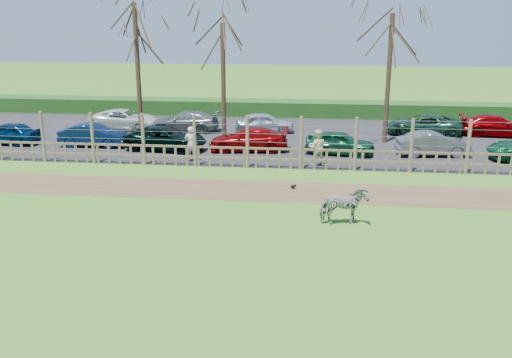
# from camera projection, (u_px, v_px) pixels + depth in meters

# --- Properties ---
(ground) EXTENTS (120.00, 120.00, 0.00)m
(ground) POSITION_uv_depth(u_px,v_px,m) (219.00, 230.00, 19.33)
(ground) COLOR #6AA63F
(ground) RESTS_ON ground
(dirt_strip) EXTENTS (34.00, 2.80, 0.01)m
(dirt_strip) POSITION_uv_depth(u_px,v_px,m) (237.00, 190.00, 23.62)
(dirt_strip) COLOR brown
(dirt_strip) RESTS_ON ground
(asphalt) EXTENTS (44.00, 13.00, 0.04)m
(asphalt) POSITION_uv_depth(u_px,v_px,m) (261.00, 138.00, 33.14)
(asphalt) COLOR #232326
(asphalt) RESTS_ON ground
(hedge) EXTENTS (46.00, 2.00, 1.10)m
(hedge) POSITION_uv_depth(u_px,v_px,m) (271.00, 109.00, 39.66)
(hedge) COLOR #1E4716
(hedge) RESTS_ON ground
(fence) EXTENTS (30.16, 0.16, 2.50)m
(fence) POSITION_uv_depth(u_px,v_px,m) (247.00, 151.00, 26.72)
(fence) COLOR brown
(fence) RESTS_ON ground
(tree_left) EXTENTS (4.80, 4.80, 7.88)m
(tree_left) POSITION_uv_depth(u_px,v_px,m) (136.00, 40.00, 30.30)
(tree_left) COLOR #3D2B1E
(tree_left) RESTS_ON ground
(tree_mid) EXTENTS (4.80, 4.80, 6.83)m
(tree_mid) POSITION_uv_depth(u_px,v_px,m) (223.00, 54.00, 31.01)
(tree_mid) COLOR #3D2B1E
(tree_mid) RESTS_ON ground
(tree_right) EXTENTS (4.80, 4.80, 7.35)m
(tree_right) POSITION_uv_depth(u_px,v_px,m) (390.00, 47.00, 30.45)
(tree_right) COLOR #3D2B1E
(tree_right) RESTS_ON ground
(zebra) EXTENTS (1.72, 1.06, 1.35)m
(zebra) POSITION_uv_depth(u_px,v_px,m) (344.00, 206.00, 19.64)
(zebra) COLOR gray
(zebra) RESTS_ON ground
(visitor_a) EXTENTS (0.64, 0.43, 1.72)m
(visitor_a) POSITION_uv_depth(u_px,v_px,m) (191.00, 144.00, 27.71)
(visitor_a) COLOR beige
(visitor_a) RESTS_ON asphalt
(visitor_b) EXTENTS (0.86, 0.68, 1.72)m
(visitor_b) POSITION_uv_depth(u_px,v_px,m) (317.00, 148.00, 26.98)
(visitor_b) COLOR beige
(visitor_b) RESTS_ON asphalt
(crow) EXTENTS (0.24, 0.18, 0.19)m
(crow) POSITION_uv_depth(u_px,v_px,m) (293.00, 187.00, 23.76)
(crow) COLOR black
(crow) RESTS_ON ground
(car_0) EXTENTS (3.60, 1.62, 1.20)m
(car_0) POSITION_uv_depth(u_px,v_px,m) (8.00, 133.00, 31.37)
(car_0) COLOR #032347
(car_0) RESTS_ON asphalt
(car_1) EXTENTS (3.66, 1.32, 1.20)m
(car_1) POSITION_uv_depth(u_px,v_px,m) (93.00, 135.00, 30.87)
(car_1) COLOR #0A1D45
(car_1) RESTS_ON asphalt
(car_2) EXTENTS (4.52, 2.48, 1.20)m
(car_2) POSITION_uv_depth(u_px,v_px,m) (166.00, 138.00, 30.10)
(car_2) COLOR black
(car_2) RESTS_ON asphalt
(car_3) EXTENTS (4.26, 2.02, 1.20)m
(car_3) POSITION_uv_depth(u_px,v_px,m) (248.00, 139.00, 29.87)
(car_3) COLOR #830507
(car_3) RESTS_ON asphalt
(car_4) EXTENTS (3.68, 1.87, 1.20)m
(car_4) POSITION_uv_depth(u_px,v_px,m) (340.00, 143.00, 29.13)
(car_4) COLOR #104D2E
(car_4) RESTS_ON asphalt
(car_5) EXTENTS (3.76, 1.65, 1.20)m
(car_5) POSITION_uv_depth(u_px,v_px,m) (433.00, 144.00, 28.86)
(car_5) COLOR #5B5E65
(car_5) RESTS_ON asphalt
(car_8) EXTENTS (4.41, 2.20, 1.20)m
(car_8) POSITION_uv_depth(u_px,v_px,m) (125.00, 119.00, 35.34)
(car_8) COLOR silver
(car_8) RESTS_ON asphalt
(car_9) EXTENTS (4.14, 1.68, 1.20)m
(car_9) POSITION_uv_depth(u_px,v_px,m) (185.00, 121.00, 34.69)
(car_9) COLOR slate
(car_9) RESTS_ON asphalt
(car_10) EXTENTS (3.65, 1.79, 1.20)m
(car_10) POSITION_uv_depth(u_px,v_px,m) (265.00, 123.00, 34.32)
(car_10) COLOR #AEB8C3
(car_10) RESTS_ON asphalt
(car_12) EXTENTS (4.48, 2.36, 1.20)m
(car_12) POSITION_uv_depth(u_px,v_px,m) (424.00, 125.00, 33.64)
(car_12) COLOR #1B462F
(car_12) RESTS_ON asphalt
(car_13) EXTENTS (4.28, 2.09, 1.20)m
(car_13) POSITION_uv_depth(u_px,v_px,m) (496.00, 126.00, 33.36)
(car_13) COLOR #880104
(car_13) RESTS_ON asphalt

